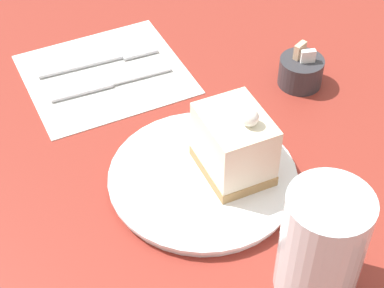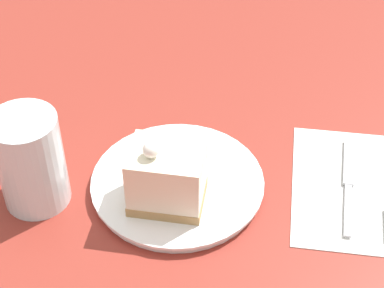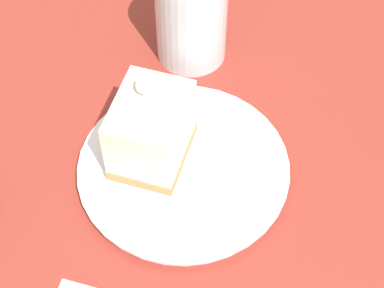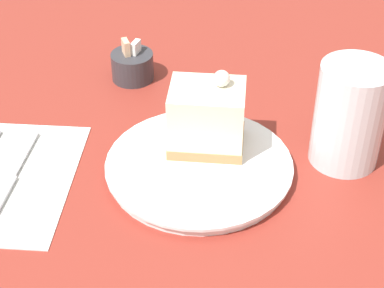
# 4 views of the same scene
# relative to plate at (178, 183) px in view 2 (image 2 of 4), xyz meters

# --- Properties ---
(ground_plane) EXTENTS (4.00, 4.00, 0.00)m
(ground_plane) POSITION_rel_plate_xyz_m (-0.03, 0.02, -0.01)
(ground_plane) COLOR maroon
(plate) EXTENTS (0.22, 0.22, 0.01)m
(plate) POSITION_rel_plate_xyz_m (0.00, 0.00, 0.00)
(plate) COLOR white
(plate) RESTS_ON ground_plane
(cake_slice) EXTENTS (0.10, 0.08, 0.10)m
(cake_slice) POSITION_rel_plate_xyz_m (0.01, 0.04, 0.05)
(cake_slice) COLOR #AD8451
(cake_slice) RESTS_ON plate
(napkin) EXTENTS (0.22, 0.24, 0.00)m
(napkin) POSITION_rel_plate_xyz_m (-0.25, -0.00, -0.01)
(napkin) COLOR white
(napkin) RESTS_ON ground_plane
(knife) EXTENTS (0.04, 0.18, 0.00)m
(knife) POSITION_rel_plate_xyz_m (-0.22, -0.02, -0.00)
(knife) COLOR #B2B2B7
(knife) RESTS_ON napkin
(drinking_glass) EXTENTS (0.08, 0.08, 0.13)m
(drinking_glass) POSITION_rel_plate_xyz_m (0.18, 0.02, 0.06)
(drinking_glass) COLOR silver
(drinking_glass) RESTS_ON ground_plane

